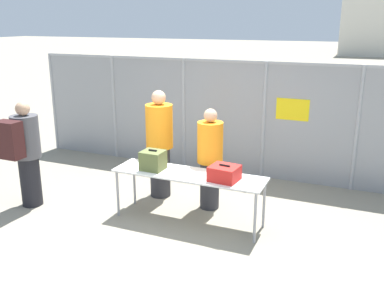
% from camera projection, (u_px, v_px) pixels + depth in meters
% --- Properties ---
extents(ground_plane, '(120.00, 120.00, 0.00)m').
position_uv_depth(ground_plane, '(170.00, 219.00, 6.62)').
color(ground_plane, gray).
extents(fence_section, '(8.40, 0.07, 2.25)m').
position_uv_depth(fence_section, '(223.00, 115.00, 8.41)').
color(fence_section, '#9EA0A5').
rests_on(fence_section, ground_plane).
extents(inspection_table, '(2.31, 0.63, 0.78)m').
position_uv_depth(inspection_table, '(189.00, 177.00, 6.37)').
color(inspection_table, silver).
rests_on(inspection_table, ground_plane).
extents(suitcase_olive, '(0.34, 0.31, 0.32)m').
position_uv_depth(suitcase_olive, '(153.00, 160.00, 6.49)').
color(suitcase_olive, '#566033').
rests_on(suitcase_olive, inspection_table).
extents(suitcase_red, '(0.43, 0.40, 0.24)m').
position_uv_depth(suitcase_red, '(224.00, 173.00, 6.06)').
color(suitcase_red, red).
rests_on(suitcase_red, inspection_table).
extents(traveler_hooded, '(0.43, 0.67, 1.75)m').
position_uv_depth(traveler_hooded, '(24.00, 151.00, 6.84)').
color(traveler_hooded, black).
rests_on(traveler_hooded, ground_plane).
extents(security_worker_near, '(0.41, 0.41, 1.65)m').
position_uv_depth(security_worker_near, '(210.00, 158.00, 6.82)').
color(security_worker_near, '#2D2D33').
rests_on(security_worker_near, ground_plane).
extents(security_worker_far, '(0.46, 0.46, 1.86)m').
position_uv_depth(security_worker_far, '(160.00, 143.00, 7.27)').
color(security_worker_far, '#2D2D33').
rests_on(security_worker_far, ground_plane).
extents(utility_trailer, '(3.87, 1.99, 0.75)m').
position_uv_depth(utility_trailer, '(282.00, 126.00, 10.61)').
color(utility_trailer, '#B2B2B7').
rests_on(utility_trailer, ground_plane).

